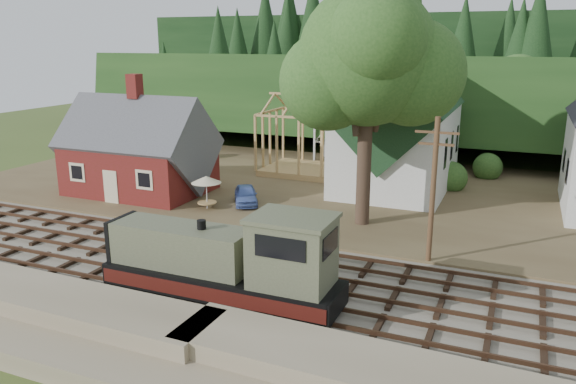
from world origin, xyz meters
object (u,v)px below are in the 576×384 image
at_px(locomotive, 229,264).
at_px(patio_set, 206,181).
at_px(car_green, 107,171).
at_px(car_blue, 246,195).

distance_m(locomotive, patio_set, 14.58).
height_order(car_green, patio_set, patio_set).
distance_m(car_blue, car_green, 14.52).
height_order(car_blue, car_green, car_blue).
height_order(locomotive, car_blue, locomotive).
relative_size(car_blue, patio_set, 1.68).
xyz_separation_m(locomotive, car_green, (-20.71, 16.26, -1.06)).
relative_size(locomotive, patio_set, 4.77).
bearing_deg(car_blue, car_green, 141.76).
xyz_separation_m(locomotive, car_blue, (-6.36, 14.10, -1.04)).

